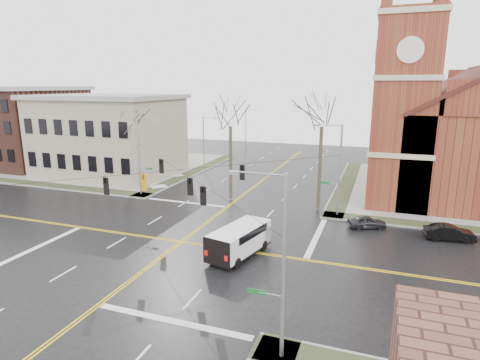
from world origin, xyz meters
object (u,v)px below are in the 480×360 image
(cargo_van, at_px, (241,238))
(parked_car_a, at_px, (367,222))
(tree_nw_far, at_px, (129,128))
(church, at_px, (472,124))
(signal_pole_ne, at_px, (338,167))
(tree_nw_near, at_px, (230,121))
(tree_ne, at_px, (322,121))
(parked_car_b, at_px, (449,233))
(streetlight_north_a, at_px, (205,141))
(signal_pole_se, at_px, (280,263))
(signal_pole_nw, at_px, (140,154))
(streetlight_north_b, at_px, (247,128))

(cargo_van, bearing_deg, parked_car_a, 60.01)
(tree_nw_far, bearing_deg, church, 15.85)
(signal_pole_ne, bearing_deg, church, 44.66)
(tree_nw_near, relative_size, tree_ne, 0.96)
(tree_nw_near, bearing_deg, parked_car_a, -17.09)
(parked_car_a, distance_m, parked_car_b, 6.76)
(signal_pole_ne, height_order, streetlight_north_a, signal_pole_ne)
(church, height_order, tree_ne, church)
(signal_pole_ne, distance_m, signal_pole_se, 23.00)
(parked_car_b, bearing_deg, cargo_van, 110.57)
(signal_pole_ne, bearing_deg, signal_pole_nw, 180.00)
(signal_pole_se, height_order, parked_car_a, signal_pole_se)
(parked_car_a, height_order, tree_ne, tree_ne)
(streetlight_north_b, relative_size, tree_nw_far, 0.76)
(church, relative_size, tree_nw_near, 2.23)
(cargo_van, distance_m, tree_nw_near, 17.23)
(streetlight_north_a, xyz_separation_m, tree_ne, (20.00, -15.08, 4.82))
(signal_pole_se, xyz_separation_m, parked_car_a, (3.15, 20.28, -4.36))
(signal_pole_ne, bearing_deg, tree_nw_far, 175.06)
(church, xyz_separation_m, streetlight_north_a, (-35.42, 3.22, -3.97))
(signal_pole_nw, height_order, tree_nw_near, tree_nw_near)
(streetlight_north_b, relative_size, tree_ne, 0.62)
(signal_pole_se, bearing_deg, tree_ne, 94.62)
(signal_pole_se, height_order, tree_ne, tree_ne)
(streetlight_north_b, height_order, parked_car_a, streetlight_north_b)
(signal_pole_ne, xyz_separation_m, tree_nw_near, (-12.04, 1.95, 3.96))
(parked_car_a, bearing_deg, signal_pole_ne, 27.99)
(parked_car_a, distance_m, tree_ne, 10.91)
(parked_car_a, relative_size, tree_nw_far, 0.33)
(cargo_van, relative_size, tree_ne, 0.50)
(signal_pole_nw, relative_size, tree_ne, 0.70)
(signal_pole_ne, height_order, streetlight_north_b, signal_pole_ne)
(cargo_van, bearing_deg, tree_ne, 87.72)
(parked_car_b, distance_m, tree_nw_far, 36.55)
(streetlight_north_b, bearing_deg, signal_pole_ne, -58.95)
(signal_pole_nw, xyz_separation_m, tree_ne, (20.67, 1.42, 4.34))
(parked_car_b, bearing_deg, streetlight_north_a, 49.20)
(streetlight_north_a, distance_m, streetlight_north_b, 20.00)
(tree_nw_far, relative_size, tree_ne, 0.82)
(streetlight_north_b, height_order, tree_nw_near, tree_nw_near)
(streetlight_north_a, xyz_separation_m, tree_nw_near, (9.93, -14.55, 4.44))
(streetlight_north_a, relative_size, tree_ne, 0.62)
(tree_nw_far, relative_size, tree_nw_near, 0.86)
(signal_pole_se, height_order, streetlight_north_b, signal_pole_se)
(streetlight_north_a, relative_size, tree_nw_far, 0.76)
(signal_pole_nw, xyz_separation_m, cargo_van, (16.90, -12.19, -3.60))
(signal_pole_se, relative_size, cargo_van, 1.41)
(signal_pole_ne, bearing_deg, parked_car_b, -19.09)
(tree_nw_near, bearing_deg, streetlight_north_a, 124.31)
(tree_nw_far, bearing_deg, parked_car_a, -9.74)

